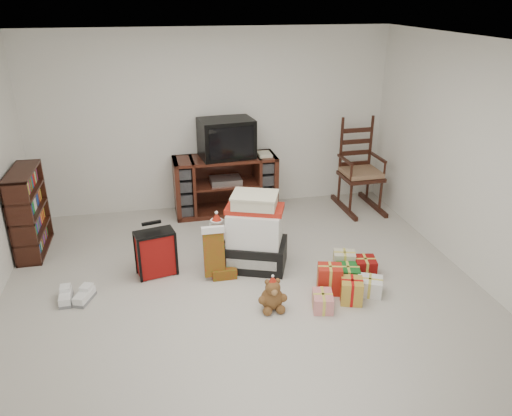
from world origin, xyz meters
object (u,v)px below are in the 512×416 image
at_px(gift_pile, 255,236).
at_px(santa_figurine, 265,232).
at_px(tv_stand, 225,185).
at_px(rocking_chair, 359,177).
at_px(teddy_bear, 272,296).
at_px(mrs_claus_figurine, 218,246).
at_px(bookshelf, 29,213).
at_px(crt_television, 226,138).
at_px(red_suitcase, 156,253).
at_px(sneaker_pair, 75,297).
at_px(gift_cluster, 345,278).

relative_size(gift_pile, santa_figurine, 1.49).
relative_size(tv_stand, rocking_chair, 1.06).
bearing_deg(teddy_bear, mrs_claus_figurine, 113.63).
distance_m(bookshelf, crt_television, 2.65).
distance_m(red_suitcase, mrs_claus_figurine, 0.69).
xyz_separation_m(red_suitcase, sneaker_pair, (-0.83, -0.37, -0.21)).
xyz_separation_m(tv_stand, sneaker_pair, (-1.84, -1.95, -0.36)).
height_order(bookshelf, santa_figurine, bookshelf).
bearing_deg(santa_figurine, rocking_chair, 32.50).
bearing_deg(santa_figurine, teddy_bear, -99.14).
distance_m(gift_cluster, crt_television, 2.64).
bearing_deg(crt_television, teddy_bear, -95.85).
height_order(gift_pile, gift_cluster, gift_pile).
relative_size(bookshelf, rocking_chair, 0.76).
height_order(teddy_bear, santa_figurine, santa_figurine).
distance_m(tv_stand, teddy_bear, 2.50).
bearing_deg(sneaker_pair, bookshelf, 122.85).
height_order(teddy_bear, crt_television, crt_television).
height_order(rocking_chair, santa_figurine, rocking_chair).
bearing_deg(teddy_bear, gift_cluster, 13.90).
relative_size(gift_pile, sneaker_pair, 2.38).
height_order(tv_stand, bookshelf, bookshelf).
bearing_deg(bookshelf, mrs_claus_figurine, -21.34).
distance_m(bookshelf, gift_pile, 2.71).
distance_m(red_suitcase, santa_figurine, 1.35).
height_order(teddy_bear, sneaker_pair, teddy_bear).
xyz_separation_m(mrs_claus_figurine, sneaker_pair, (-1.52, -0.41, -0.21)).
xyz_separation_m(tv_stand, crt_television, (0.03, 0.02, 0.67)).
bearing_deg(gift_pile, gift_cluster, -17.37).
distance_m(teddy_bear, mrs_claus_figurine, 1.04).
xyz_separation_m(rocking_chair, gift_pile, (-1.82, -1.42, -0.08)).
xyz_separation_m(santa_figurine, gift_cluster, (0.64, -1.05, -0.10)).
relative_size(mrs_claus_figurine, gift_cluster, 0.66).
distance_m(teddy_bear, gift_cluster, 0.87).
xyz_separation_m(sneaker_pair, gift_cluster, (2.78, -0.32, 0.07)).
height_order(tv_stand, gift_cluster, tv_stand).
bearing_deg(santa_figurine, mrs_claus_figurine, -153.28).
distance_m(mrs_claus_figurine, gift_cluster, 1.47).
xyz_separation_m(gift_pile, crt_television, (-0.06, 1.63, 0.69)).
height_order(santa_figurine, gift_cluster, santa_figurine).
distance_m(rocking_chair, gift_pile, 2.31).
relative_size(red_suitcase, santa_figurine, 1.05).
relative_size(gift_pile, red_suitcase, 1.42).
bearing_deg(rocking_chair, sneaker_pair, -157.26).
relative_size(mrs_claus_figurine, crt_television, 0.87).
bearing_deg(crt_television, rocking_chair, -13.71).
bearing_deg(teddy_bear, santa_figurine, 80.86).
distance_m(rocking_chair, teddy_bear, 2.94).
distance_m(gift_pile, sneaker_pair, 1.99).
distance_m(gift_pile, teddy_bear, 0.89).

